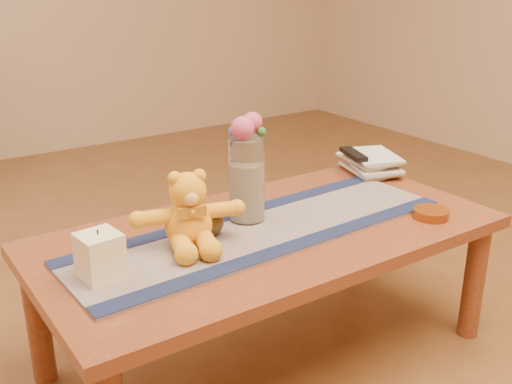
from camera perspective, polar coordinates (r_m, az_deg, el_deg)
floor at (r=2.06m, az=1.19°, el=-15.03°), size 5.50×5.50×0.00m
coffee_table_top at (r=1.84m, az=1.29°, el=-4.07°), size 1.40×0.70×0.04m
table_leg_fr at (r=2.18m, az=19.85°, el=-7.89°), size 0.07×0.07×0.41m
table_leg_bl at (r=1.96m, az=-19.84°, el=-11.33°), size 0.07×0.07×0.41m
table_leg_br at (r=2.52m, az=9.29°, el=-3.03°), size 0.07×0.07×0.41m
persian_runner at (r=1.82m, az=0.66°, el=-3.61°), size 1.21×0.40×0.01m
runner_border_near at (r=1.71m, az=3.60°, el=-5.03°), size 1.20×0.11×0.00m
runner_border_far at (r=1.92m, az=-1.95°, el=-2.07°), size 1.20×0.11×0.00m
teddy_bear at (r=1.69m, az=-6.41°, el=-1.65°), size 0.36×0.33×0.21m
pillar_candle at (r=1.57m, az=-14.48°, el=-5.83°), size 0.11×0.11×0.12m
candle_wick at (r=1.54m, az=-14.69°, el=-3.66°), size 0.00×0.00×0.01m
glass_vase at (r=1.84m, az=-0.89°, el=1.18°), size 0.11×0.11×0.26m
potpourri_fill at (r=1.85m, az=-0.88°, el=0.04°), size 0.09×0.09×0.18m
rose_left at (r=1.77m, az=-1.28°, el=6.01°), size 0.07×0.07×0.07m
rose_right at (r=1.81m, az=-0.34°, el=6.61°), size 0.06×0.06×0.06m
blue_flower_back at (r=1.83m, az=-1.26°, el=6.22°), size 0.04×0.04×0.04m
blue_flower_side at (r=1.80m, az=-2.07°, el=5.69°), size 0.04×0.04×0.04m
leaf_sprig at (r=1.80m, az=0.50°, el=5.69°), size 0.03×0.03×0.03m
bronze_ball at (r=1.77m, az=-4.26°, el=-2.89°), size 0.09×0.09×0.07m
book_bottom at (r=2.34m, az=8.96°, el=1.87°), size 0.22×0.26×0.02m
book_lower at (r=2.33m, az=9.14°, el=2.29°), size 0.24×0.27×0.02m
book_upper at (r=2.33m, az=8.85°, el=2.77°), size 0.21×0.25×0.02m
book_top at (r=2.32m, az=9.15°, el=3.20°), size 0.23×0.27×0.02m
tv_remote at (r=2.31m, az=9.16°, el=3.55°), size 0.09×0.17×0.02m
amber_dish at (r=1.99m, az=16.15°, el=-1.96°), size 0.14×0.14×0.03m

